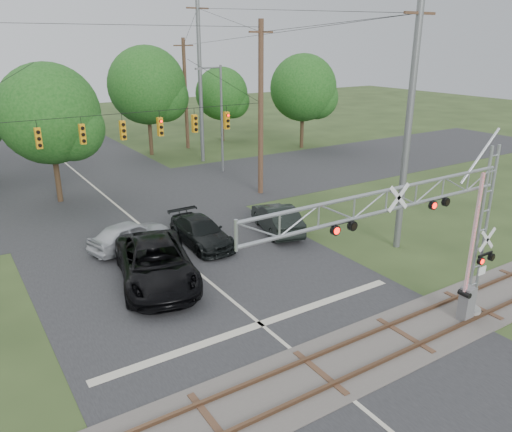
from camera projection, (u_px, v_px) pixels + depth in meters
ground at (364, 410)px, 14.58m from camera, size 160.00×160.00×0.00m
road_main at (206, 279)px, 22.51m from camera, size 14.00×90.00×0.02m
road_cross at (110, 200)px, 33.61m from camera, size 90.00×12.00×0.02m
railroad_track at (320, 373)px, 16.16m from camera, size 90.00×3.20×0.17m
crossing_gantry at (428, 231)px, 16.58m from camera, size 11.08×0.86×6.74m
traffic_signal_span at (137, 123)px, 29.00m from camera, size 19.34×0.36×11.50m
pickup_black at (156, 263)px, 21.94m from camera, size 4.56×7.24×1.86m
car_dark at (201, 232)px, 26.15m from camera, size 2.02×4.88×1.41m
sedan_silver at (130, 235)px, 25.65m from camera, size 4.71×2.97×1.50m
suv_dark at (277, 218)px, 27.96m from camera, size 2.89×5.04×1.57m
streetlight at (220, 114)px, 39.35m from camera, size 2.25×0.23×8.42m
utility_poles at (139, 107)px, 32.53m from camera, size 24.79×29.24×13.36m
treeline at (72, 100)px, 39.91m from camera, size 52.54×19.76×9.86m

